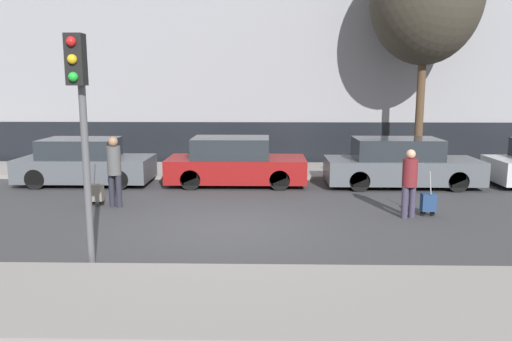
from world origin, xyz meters
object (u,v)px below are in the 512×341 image
object	(u,v)px
pedestrian_right	(410,180)
pedestrian_left	(114,167)
parked_car_0	(85,163)
traffic_light	(80,105)
parked_car_1	(235,163)
trolley_right	(428,202)
parked_car_2	(400,164)
trolley_left	(97,193)
parked_bicycle	(373,159)

from	to	relation	value
pedestrian_right	pedestrian_left	bearing A→B (deg)	-27.03
parked_car_0	traffic_light	world-z (taller)	traffic_light
parked_car_1	traffic_light	size ratio (longest dim) A/B	1.10
trolley_right	parked_car_1	bearing A→B (deg)	142.70
pedestrian_right	trolley_right	distance (m)	0.80
parked_car_0	parked_car_2	world-z (taller)	parked_car_2
pedestrian_left	traffic_light	bearing A→B (deg)	-63.32
pedestrian_left	parked_car_1	bearing A→B (deg)	61.74
pedestrian_right	trolley_right	world-z (taller)	pedestrian_right
parked_car_0	pedestrian_right	world-z (taller)	pedestrian_right
trolley_left	trolley_right	bearing A→B (deg)	-6.00
parked_bicycle	traffic_light	bearing A→B (deg)	-126.07
parked_car_2	pedestrian_right	distance (m)	3.73
parked_car_2	parked_bicycle	bearing A→B (deg)	98.12
traffic_light	parked_car_1	bearing A→B (deg)	74.12
pedestrian_left	trolley_left	world-z (taller)	pedestrian_left
pedestrian_left	trolley_left	distance (m)	0.88
trolley_left	parked_car_2	bearing A→B (deg)	17.33
parked_car_1	parked_car_2	xyz separation A→B (m)	(5.00, -0.17, 0.00)
parked_car_2	parked_car_1	bearing A→B (deg)	178.07
parked_car_0	parked_bicycle	xyz separation A→B (m)	(9.33, 2.11, -0.17)
parked_car_0	parked_car_1	distance (m)	4.65
parked_car_0	pedestrian_left	distance (m)	3.45
parked_car_0	trolley_right	size ratio (longest dim) A/B	3.71
pedestrian_right	parked_car_0	bearing A→B (deg)	-42.98
parked_car_2	pedestrian_right	world-z (taller)	pedestrian_right
pedestrian_left	trolley_left	bearing A→B (deg)	-179.93
parked_car_1	parked_bicycle	xyz separation A→B (m)	(4.68, 2.10, -0.19)
trolley_left	parked_bicycle	distance (m)	9.40
trolley_right	pedestrian_right	bearing A→B (deg)	-160.22
pedestrian_right	parked_bicycle	world-z (taller)	pedestrian_right
parked_car_0	pedestrian_right	distance (m)	9.68
parked_car_0	trolley_right	distance (m)	10.09
trolley_left	pedestrian_right	size ratio (longest dim) A/B	0.68
pedestrian_left	parked_bicycle	distance (m)	9.05
parked_car_0	pedestrian_left	bearing A→B (deg)	-58.01
parked_car_2	traffic_light	world-z (taller)	traffic_light
parked_car_1	traffic_light	distance (m)	7.67
parked_car_0	traffic_light	distance (m)	7.84
pedestrian_left	traffic_light	size ratio (longest dim) A/B	0.46
parked_bicycle	pedestrian_left	bearing A→B (deg)	-146.23
parked_car_1	parked_bicycle	size ratio (longest dim) A/B	2.37
parked_car_2	pedestrian_left	bearing A→B (deg)	-160.60
parked_car_0	parked_car_2	bearing A→B (deg)	-0.89
parked_car_2	trolley_right	distance (m)	3.49
parked_car_0	pedestrian_right	xyz separation A→B (m)	(8.90, -3.80, 0.24)
pedestrian_left	trolley_right	size ratio (longest dim) A/B	1.65
parked_car_0	trolley_left	distance (m)	3.06
pedestrian_left	traffic_light	distance (m)	4.59
trolley_left	trolley_right	size ratio (longest dim) A/B	1.01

